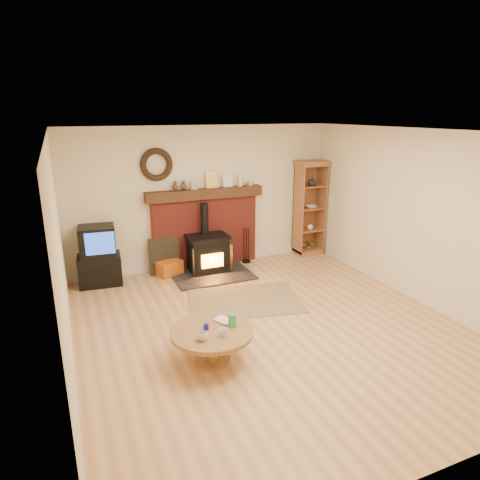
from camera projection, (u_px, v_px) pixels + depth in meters
name	position (u px, v px, depth m)	size (l,w,h in m)	color
ground	(268.00, 326.00, 5.87)	(5.50, 5.50, 0.00)	tan
room_shell	(266.00, 202.00, 5.45)	(5.02, 5.52, 2.61)	beige
chimney_breast	(205.00, 224.00, 7.99)	(2.20, 0.22, 1.78)	maroon
wood_stove	(208.00, 255.00, 7.74)	(1.40, 1.00, 1.25)	black
area_rug	(245.00, 300.00, 6.66)	(1.71, 1.18, 0.01)	brown
tv_unit	(99.00, 257.00, 7.17)	(0.74, 0.55, 1.02)	black
curio_cabinet	(309.00, 208.00, 8.65)	(0.61, 0.44, 1.91)	brown
firelog_box	(170.00, 268.00, 7.65)	(0.43, 0.27, 0.27)	gold
leaning_painting	(165.00, 256.00, 7.71)	(0.55, 0.03, 0.66)	black
fire_tools	(246.00, 256.00, 8.32)	(0.16, 0.16, 0.70)	black
coffee_table	(212.00, 336.00, 4.95)	(0.97, 0.97, 0.57)	brown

